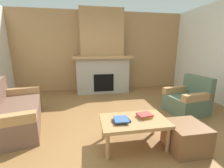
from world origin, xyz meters
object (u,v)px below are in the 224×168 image
at_px(fireplace, 102,58).
at_px(coffee_table, 134,123).
at_px(couch, 12,112).
at_px(armchair, 187,100).
at_px(ottoman, 186,137).

xyz_separation_m(fireplace, coffee_table, (0.13, -3.13, -0.79)).
bearing_deg(fireplace, couch, -132.64).
bearing_deg(armchair, coffee_table, -148.94).
bearing_deg(couch, armchair, -0.06).
xyz_separation_m(fireplace, couch, (-1.98, -2.15, -0.88)).
bearing_deg(couch, fireplace, 47.36).
distance_m(fireplace, coffee_table, 3.23).
xyz_separation_m(coffee_table, ottoman, (0.73, -0.23, -0.18)).
height_order(fireplace, coffee_table, fireplace).
distance_m(armchair, ottoman, 1.49).
height_order(couch, coffee_table, couch).
relative_size(couch, ottoman, 3.74).
distance_m(fireplace, ottoman, 3.60).
distance_m(coffee_table, ottoman, 0.79).
height_order(fireplace, ottoman, fireplace).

